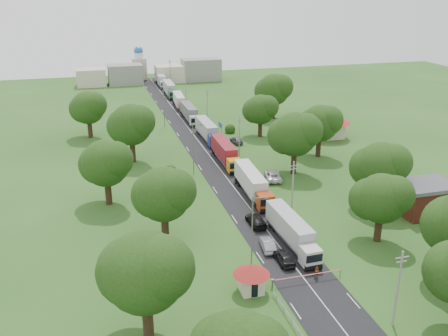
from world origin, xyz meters
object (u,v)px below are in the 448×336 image
object	(u,v)px
boom_barrier	(297,278)
truck_0	(292,231)
car_lane_front	(284,257)
pedestrian_near	(317,272)
car_lane_mid	(268,244)
guard_booth	(251,276)
info_sign	(220,127)

from	to	relation	value
boom_barrier	truck_0	bearing A→B (deg)	71.02
car_lane_front	pedestrian_near	world-z (taller)	pedestrian_near
car_lane_mid	pedestrian_near	distance (m)	9.02
boom_barrier	car_lane_mid	xyz separation A→B (m)	(-0.49, 8.87, -0.15)
guard_booth	car_lane_mid	size ratio (longest dim) A/B	0.98
boom_barrier	info_sign	world-z (taller)	info_sign
car_lane_front	car_lane_mid	world-z (taller)	car_lane_front
guard_booth	car_lane_front	bearing A→B (deg)	38.89
info_sign	pedestrian_near	bearing A→B (deg)	-93.55
boom_barrier	pedestrian_near	bearing A→B (deg)	9.90
info_sign	boom_barrier	bearing A→B (deg)	-96.24
info_sign	car_lane_mid	distance (m)	51.66
car_lane_mid	guard_booth	bearing A→B (deg)	66.47
pedestrian_near	truck_0	bearing A→B (deg)	71.98
info_sign	car_lane_mid	xyz separation A→B (m)	(-7.05, -51.13, -2.26)
boom_barrier	guard_booth	size ratio (longest dim) A/B	2.10
car_lane_mid	pedestrian_near	xyz separation A→B (m)	(3.36, -8.37, 0.16)
boom_barrier	car_lane_mid	size ratio (longest dim) A/B	2.05
car_lane_mid	boom_barrier	bearing A→B (deg)	100.73
info_sign	pedestrian_near	xyz separation A→B (m)	(-3.69, -59.50, -2.10)
truck_0	car_lane_mid	bearing A→B (deg)	-172.72
truck_0	car_lane_mid	distance (m)	3.98
guard_booth	info_sign	xyz separation A→B (m)	(12.40, 60.00, 0.84)
info_sign	pedestrian_near	size ratio (longest dim) A/B	2.27
boom_barrier	car_lane_mid	world-z (taller)	car_lane_mid
info_sign	car_lane_mid	world-z (taller)	info_sign
guard_booth	info_sign	bearing A→B (deg)	78.32
boom_barrier	guard_booth	distance (m)	5.98
car_lane_mid	car_lane_front	bearing A→B (deg)	109.93
info_sign	truck_0	world-z (taller)	info_sign
guard_booth	truck_0	bearing A→B (deg)	45.91
info_sign	truck_0	distance (m)	50.77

